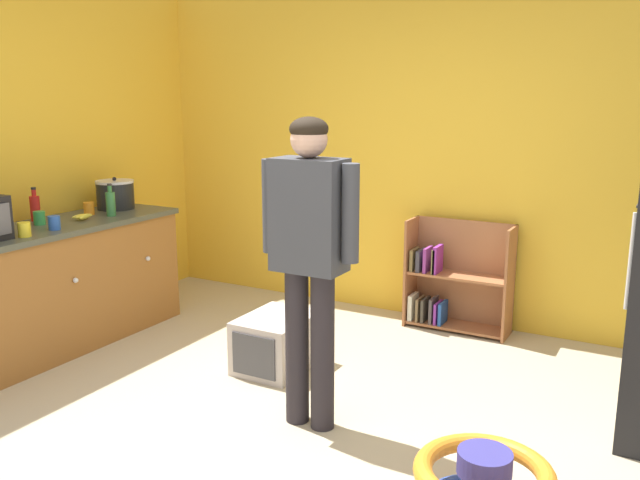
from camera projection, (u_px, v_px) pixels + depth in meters
ground_plane at (290, 442)px, 3.54m from camera, size 12.00×12.00×0.00m
back_wall at (443, 153)px, 5.24m from camera, size 5.20×0.06×2.70m
left_side_wall at (53, 154)px, 5.18m from camera, size 0.06×2.99×2.70m
kitchen_counter at (46, 289)px, 4.73m from camera, size 0.65×2.15×0.90m
bookshelf at (453, 282)px, 5.21m from camera, size 0.80×0.28×0.85m
standing_person at (309, 247)px, 3.52m from camera, size 0.57×0.22×1.69m
pet_carrier at (277, 342)px, 4.46m from camera, size 0.42×0.55×0.36m
crock_pot at (115, 195)px, 5.34m from camera, size 0.30×0.30×0.26m
banana_bunch at (84, 216)px, 4.88m from camera, size 0.12×0.16×0.04m
ketchup_bottle at (35, 207)px, 4.84m from camera, size 0.07×0.07×0.25m
green_glass_bottle at (111, 203)px, 5.03m from camera, size 0.07×0.07×0.25m
blue_cup at (54, 223)px, 4.53m from camera, size 0.08×0.08×0.09m
orange_cup at (89, 208)px, 5.10m from camera, size 0.08×0.08×0.09m
green_cup at (39, 218)px, 4.71m from camera, size 0.08×0.08×0.09m
yellow_cup at (24, 230)px, 4.30m from camera, size 0.08×0.08×0.09m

